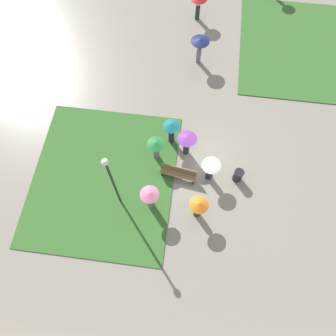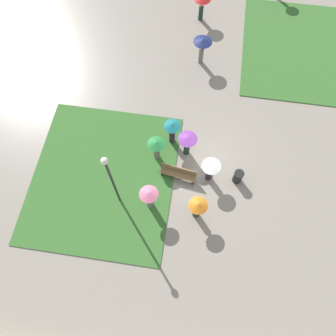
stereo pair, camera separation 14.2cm
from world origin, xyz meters
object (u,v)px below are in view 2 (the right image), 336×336
crowd_person_orange (198,207)px  lone_walker_mid_plaza (202,1)px  crowd_person_teal (172,129)px  crowd_person_white (211,168)px  lamp_post (111,177)px  crowd_person_green (156,147)px  crowd_person_pink (149,197)px  lone_walker_far_path (202,45)px  crowd_person_purple (187,141)px  park_bench (178,173)px  trash_bin (238,177)px

crowd_person_orange → lone_walker_mid_plaza: (-1.29, 14.34, 0.21)m
crowd_person_teal → crowd_person_white: bearing=-122.3°
lamp_post → crowd_person_white: lamp_post is taller
crowd_person_green → lamp_post: bearing=111.4°
crowd_person_pink → lone_walker_far_path: lone_walker_far_path is taller
lamp_post → crowd_person_purple: size_ratio=2.76×
park_bench → crowd_person_white: (1.65, 0.16, 0.77)m
crowd_person_white → lone_walker_mid_plaza: 12.26m
crowd_person_orange → crowd_person_white: bearing=141.1°
crowd_person_green → crowd_person_teal: crowd_person_teal is taller
lamp_post → lone_walker_mid_plaza: bearing=78.7°
crowd_person_pink → trash_bin: bearing=56.7°
lone_walker_far_path → lone_walker_mid_plaza: 3.95m
crowd_person_pink → crowd_person_green: crowd_person_pink is taller
crowd_person_orange → crowd_person_green: 3.98m
park_bench → trash_bin: size_ratio=2.26×
trash_bin → crowd_person_white: bearing=-176.7°
park_bench → crowd_person_pink: (-1.23, -1.89, 0.78)m
park_bench → crowd_person_green: crowd_person_green is taller
crowd_person_purple → crowd_person_pink: size_ratio=0.93×
lamp_post → crowd_person_green: bearing=61.2°
crowd_person_green → lone_walker_mid_plaza: bearing=-46.2°
lamp_post → crowd_person_teal: bearing=60.5°
crowd_person_green → lone_walker_far_path: lone_walker_far_path is taller
park_bench → crowd_person_teal: (-0.66, 2.15, 0.87)m
trash_bin → crowd_person_orange: crowd_person_orange is taller
lamp_post → crowd_person_teal: 4.90m
lamp_post → lone_walker_far_path: (3.25, 10.19, -1.64)m
park_bench → crowd_person_white: size_ratio=1.14×
crowd_person_purple → crowd_person_green: bearing=60.3°
lamp_post → crowd_person_orange: (4.12, -0.22, -1.84)m
trash_bin → crowd_person_teal: (-3.86, 1.90, 0.90)m
lone_walker_mid_plaza → crowd_person_pink: bearing=112.6°
crowd_person_teal → lamp_post: bearing=159.0°
crowd_person_orange → lone_walker_mid_plaza: lone_walker_mid_plaza is taller
crowd_person_green → lone_walker_far_path: 7.56m
lamp_post → crowd_person_pink: (1.68, -0.06, -1.85)m
crowd_person_purple → lone_walker_far_path: size_ratio=0.92×
crowd_person_orange → park_bench: bearing=-177.0°
crowd_person_orange → crowd_person_white: size_ratio=1.03×
lamp_post → crowd_person_white: bearing=23.6°
crowd_person_white → trash_bin: bearing=-49.2°
park_bench → crowd_person_green: size_ratio=1.14×
lamp_post → trash_bin: 6.99m
crowd_person_orange → lone_walker_mid_plaza: 14.40m
crowd_person_pink → crowd_person_green: bearing=123.3°
crowd_person_purple → crowd_person_teal: (-0.91, 0.61, 0.05)m
park_bench → lone_walker_mid_plaza: lone_walker_mid_plaza is taller
crowd_person_orange → lone_walker_far_path: 10.45m
crowd_person_white → lone_walker_far_path: bearing=46.6°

